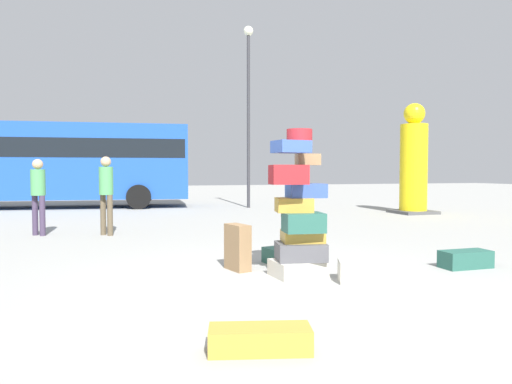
% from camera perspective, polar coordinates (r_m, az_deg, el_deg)
% --- Properties ---
extents(ground_plane, '(80.00, 80.00, 0.00)m').
position_cam_1_polar(ground_plane, '(5.62, 3.57, -11.66)').
color(ground_plane, '#9E9E99').
extents(suitcase_tower, '(0.86, 0.71, 1.93)m').
position_cam_1_polar(suitcase_tower, '(6.04, 5.36, -3.34)').
color(suitcase_tower, beige).
rests_on(suitcase_tower, ground).
extents(suitcase_cream_upright_blue, '(0.66, 0.55, 0.27)m').
position_cam_1_polar(suitcase_cream_upright_blue, '(5.95, 13.03, -9.61)').
color(suitcase_cream_upright_blue, beige).
rests_on(suitcase_cream_upright_blue, ground).
extents(suitcase_teal_foreground_near, '(0.73, 0.33, 0.25)m').
position_cam_1_polar(suitcase_teal_foreground_near, '(7.30, 24.57, -7.59)').
color(suitcase_teal_foreground_near, '#26594C').
rests_on(suitcase_teal_foreground_near, ground).
extents(suitcase_teal_white_trunk, '(0.70, 0.56, 0.23)m').
position_cam_1_polar(suitcase_teal_white_trunk, '(7.03, 3.81, -7.80)').
color(suitcase_teal_white_trunk, '#26594C').
rests_on(suitcase_teal_white_trunk, ground).
extents(suitcase_tan_right_side, '(0.83, 0.48, 0.19)m').
position_cam_1_polar(suitcase_tan_right_side, '(3.69, 0.49, -17.81)').
color(suitcase_tan_right_side, '#B28C33').
rests_on(suitcase_tan_right_side, ground).
extents(suitcase_brown_foreground_far, '(0.31, 0.47, 0.64)m').
position_cam_1_polar(suitcase_brown_foreground_far, '(6.47, -2.30, -6.87)').
color(suitcase_brown_foreground_far, olive).
rests_on(suitcase_brown_foreground_far, ground).
extents(person_bearded_onlooker, '(0.30, 0.30, 1.70)m').
position_cam_1_polar(person_bearded_onlooker, '(10.41, -18.11, 0.46)').
color(person_bearded_onlooker, brown).
rests_on(person_bearded_onlooker, ground).
extents(person_tourist_with_camera, '(0.30, 0.30, 1.65)m').
position_cam_1_polar(person_tourist_with_camera, '(10.92, -25.43, 0.25)').
color(person_tourist_with_camera, '#3F334C').
rests_on(person_tourist_with_camera, ground).
extents(yellow_dummy_statue, '(1.23, 1.23, 3.61)m').
position_cam_1_polar(yellow_dummy_statue, '(15.98, 18.98, 3.19)').
color(yellow_dummy_statue, yellow).
rests_on(yellow_dummy_statue, ground).
extents(parked_bus, '(10.52, 3.66, 3.15)m').
position_cam_1_polar(parked_bus, '(19.13, -24.24, 3.69)').
color(parked_bus, '#1E4CA5').
rests_on(parked_bus, ground).
extents(lamp_post, '(0.36, 0.36, 6.85)m').
position_cam_1_polar(lamp_post, '(17.78, -0.95, 12.33)').
color(lamp_post, '#333338').
rests_on(lamp_post, ground).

